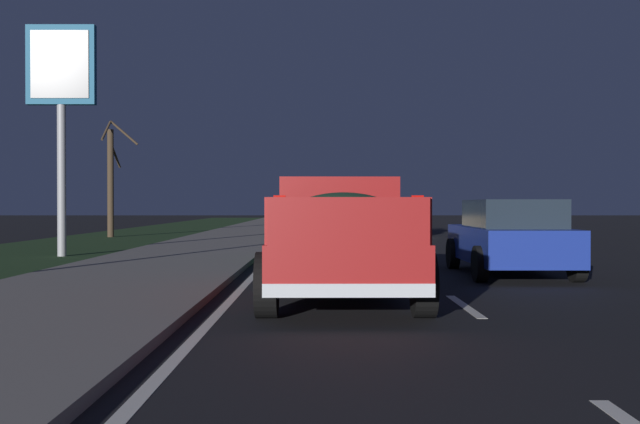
{
  "coord_description": "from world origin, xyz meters",
  "views": [
    {
      "loc": [
        -0.99,
        2.05,
        1.45
      ],
      "look_at": [
        9.8,
        2.05,
        1.34
      ],
      "focal_mm": 42.7,
      "sensor_mm": 36.0,
      "label": 1
    }
  ],
  "objects_px": {
    "bare_tree_far": "(111,179)",
    "gas_price_sign": "(61,84)",
    "sedan_blue": "(510,237)",
    "pickup_truck": "(340,235)",
    "sedan_tan": "(329,220)",
    "sedan_white": "(400,218)",
    "sedan_green": "(326,231)"
  },
  "relations": [
    {
      "from": "bare_tree_far",
      "to": "gas_price_sign",
      "type": "bearing_deg",
      "value": -170.64
    },
    {
      "from": "sedan_blue",
      "to": "gas_price_sign",
      "type": "xyz_separation_m",
      "value": [
        5.56,
        11.06,
        4.0
      ]
    },
    {
      "from": "pickup_truck",
      "to": "sedan_tan",
      "type": "xyz_separation_m",
      "value": [
        21.11,
        -0.1,
        -0.2
      ]
    },
    {
      "from": "sedan_white",
      "to": "bare_tree_far",
      "type": "distance_m",
      "value": 13.41
    },
    {
      "from": "pickup_truck",
      "to": "sedan_blue",
      "type": "bearing_deg",
      "value": -41.84
    },
    {
      "from": "gas_price_sign",
      "to": "bare_tree_far",
      "type": "bearing_deg",
      "value": 9.36
    },
    {
      "from": "sedan_tan",
      "to": "bare_tree_far",
      "type": "distance_m",
      "value": 9.83
    },
    {
      "from": "sedan_tan",
      "to": "sedan_green",
      "type": "xyz_separation_m",
      "value": [
        -13.79,
        0.26,
        0.0
      ]
    },
    {
      "from": "sedan_blue",
      "to": "gas_price_sign",
      "type": "relative_size",
      "value": 0.69
    },
    {
      "from": "sedan_green",
      "to": "bare_tree_far",
      "type": "bearing_deg",
      "value": 32.59
    },
    {
      "from": "sedan_white",
      "to": "bare_tree_far",
      "type": "height_order",
      "value": "bare_tree_far"
    },
    {
      "from": "pickup_truck",
      "to": "bare_tree_far",
      "type": "relative_size",
      "value": 1.05
    },
    {
      "from": "sedan_blue",
      "to": "gas_price_sign",
      "type": "height_order",
      "value": "gas_price_sign"
    },
    {
      "from": "sedan_green",
      "to": "sedan_white",
      "type": "bearing_deg",
      "value": -11.92
    },
    {
      "from": "pickup_truck",
      "to": "sedan_tan",
      "type": "distance_m",
      "value": 21.11
    },
    {
      "from": "bare_tree_far",
      "to": "sedan_tan",
      "type": "bearing_deg",
      "value": -95.08
    },
    {
      "from": "sedan_white",
      "to": "gas_price_sign",
      "type": "distance_m",
      "value": 19.07
    },
    {
      "from": "sedan_tan",
      "to": "sedan_green",
      "type": "bearing_deg",
      "value": 178.94
    },
    {
      "from": "sedan_tan",
      "to": "gas_price_sign",
      "type": "distance_m",
      "value": 14.38
    },
    {
      "from": "sedan_tan",
      "to": "sedan_white",
      "type": "bearing_deg",
      "value": -43.98
    },
    {
      "from": "sedan_blue",
      "to": "bare_tree_far",
      "type": "distance_m",
      "value": 22.31
    },
    {
      "from": "gas_price_sign",
      "to": "sedan_tan",
      "type": "bearing_deg",
      "value": -33.27
    },
    {
      "from": "sedan_white",
      "to": "gas_price_sign",
      "type": "relative_size",
      "value": 0.69
    },
    {
      "from": "sedan_white",
      "to": "sedan_tan",
      "type": "relative_size",
      "value": 1.0
    },
    {
      "from": "bare_tree_far",
      "to": "pickup_truck",
      "type": "bearing_deg",
      "value": -156.56
    },
    {
      "from": "sedan_white",
      "to": "sedan_green",
      "type": "distance_m",
      "value": 17.7
    },
    {
      "from": "sedan_blue",
      "to": "sedan_tan",
      "type": "bearing_deg",
      "value": 11.51
    },
    {
      "from": "sedan_tan",
      "to": "sedan_blue",
      "type": "bearing_deg",
      "value": -168.49
    },
    {
      "from": "pickup_truck",
      "to": "sedan_tan",
      "type": "bearing_deg",
      "value": -0.26
    },
    {
      "from": "sedan_white",
      "to": "bare_tree_far",
      "type": "relative_size",
      "value": 0.86
    },
    {
      "from": "pickup_truck",
      "to": "sedan_blue",
      "type": "relative_size",
      "value": 1.23
    },
    {
      "from": "sedan_tan",
      "to": "bare_tree_far",
      "type": "relative_size",
      "value": 0.86
    }
  ]
}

